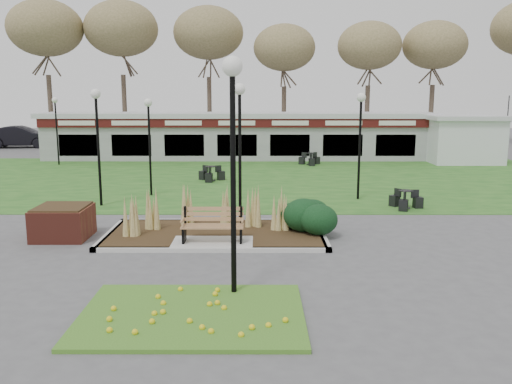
{
  "coord_description": "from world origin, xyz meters",
  "views": [
    {
      "loc": [
        1.22,
        -14.21,
        4.17
      ],
      "look_at": [
        1.19,
        2.0,
        1.17
      ],
      "focal_mm": 38.0,
      "sensor_mm": 36.0,
      "label": 1
    }
  ],
  "objects_px": {
    "lamp_post_mid_right": "(149,125)",
    "bistro_set_c": "(405,202)",
    "lamp_post_near_right": "(240,122)",
    "lamp_post_mid_left": "(97,121)",
    "patio_umbrella": "(506,132)",
    "service_hut": "(464,139)",
    "lamp_post_far_right": "(360,122)",
    "lamp_post_far_left": "(56,116)",
    "lamp_post_near_left": "(233,124)",
    "bistro_set_a": "(211,176)",
    "bistro_set_d": "(310,161)",
    "brick_planter": "(63,222)",
    "food_pavilion": "(238,136)",
    "car_black": "(21,137)",
    "park_bench": "(213,224)"
  },
  "relations": [
    {
      "from": "park_bench",
      "to": "bistro_set_c",
      "type": "xyz_separation_m",
      "value": [
        6.59,
        4.75,
        -0.35
      ]
    },
    {
      "from": "lamp_post_far_right",
      "to": "bistro_set_a",
      "type": "relative_size",
      "value": 3.21
    },
    {
      "from": "lamp_post_near_right",
      "to": "bistro_set_c",
      "type": "distance_m",
      "value": 6.88
    },
    {
      "from": "lamp_post_near_left",
      "to": "patio_umbrella",
      "type": "distance_m",
      "value": 26.42
    },
    {
      "from": "brick_planter",
      "to": "lamp_post_far_left",
      "type": "height_order",
      "value": "lamp_post_far_left"
    },
    {
      "from": "lamp_post_mid_left",
      "to": "lamp_post_far_left",
      "type": "xyz_separation_m",
      "value": [
        -5.73,
        11.52,
        -0.3
      ]
    },
    {
      "from": "lamp_post_near_right",
      "to": "lamp_post_mid_right",
      "type": "height_order",
      "value": "lamp_post_near_right"
    },
    {
      "from": "lamp_post_near_left",
      "to": "lamp_post_far_right",
      "type": "height_order",
      "value": "lamp_post_near_left"
    },
    {
      "from": "brick_planter",
      "to": "patio_umbrella",
      "type": "xyz_separation_m",
      "value": [
        20.4,
        17.0,
        1.34
      ]
    },
    {
      "from": "bistro_set_d",
      "to": "bistro_set_a",
      "type": "bearing_deg",
      "value": -132.36
    },
    {
      "from": "park_bench",
      "to": "lamp_post_far_left",
      "type": "bearing_deg",
      "value": 121.62
    },
    {
      "from": "food_pavilion",
      "to": "lamp_post_far_left",
      "type": "xyz_separation_m",
      "value": [
        -10.31,
        -2.96,
        1.35
      ]
    },
    {
      "from": "lamp_post_near_right",
      "to": "patio_umbrella",
      "type": "xyz_separation_m",
      "value": [
        15.34,
        14.8,
        -1.43
      ]
    },
    {
      "from": "food_pavilion",
      "to": "service_hut",
      "type": "bearing_deg",
      "value": -8.27
    },
    {
      "from": "lamp_post_near_left",
      "to": "bistro_set_a",
      "type": "relative_size",
      "value": 3.77
    },
    {
      "from": "lamp_post_near_right",
      "to": "bistro_set_a",
      "type": "height_order",
      "value": "lamp_post_near_right"
    },
    {
      "from": "lamp_post_near_right",
      "to": "patio_umbrella",
      "type": "height_order",
      "value": "lamp_post_near_right"
    },
    {
      "from": "lamp_post_near_left",
      "to": "bistro_set_a",
      "type": "distance_m",
      "value": 15.19
    },
    {
      "from": "lamp_post_far_left",
      "to": "bistro_set_a",
      "type": "relative_size",
      "value": 3.01
    },
    {
      "from": "lamp_post_far_right",
      "to": "bistro_set_d",
      "type": "xyz_separation_m",
      "value": [
        -0.91,
        10.25,
        -2.77
      ]
    },
    {
      "from": "lamp_post_near_left",
      "to": "food_pavilion",
      "type": "bearing_deg",
      "value": 91.81
    },
    {
      "from": "service_hut",
      "to": "car_black",
      "type": "bearing_deg",
      "value": 163.44
    },
    {
      "from": "brick_planter",
      "to": "lamp_post_mid_right",
      "type": "bearing_deg",
      "value": 78.87
    },
    {
      "from": "lamp_post_mid_right",
      "to": "bistro_set_a",
      "type": "distance_m",
      "value": 5.0
    },
    {
      "from": "lamp_post_mid_left",
      "to": "lamp_post_far_left",
      "type": "relative_size",
      "value": 1.1
    },
    {
      "from": "park_bench",
      "to": "lamp_post_far_left",
      "type": "xyz_separation_m",
      "value": [
        -10.31,
        16.75,
        2.24
      ]
    },
    {
      "from": "lamp_post_near_right",
      "to": "bistro_set_c",
      "type": "xyz_separation_m",
      "value": [
        5.93,
        1.8,
        -3.0
      ]
    },
    {
      "from": "park_bench",
      "to": "bistro_set_d",
      "type": "relative_size",
      "value": 1.33
    },
    {
      "from": "lamp_post_mid_right",
      "to": "bistro_set_c",
      "type": "bearing_deg",
      "value": -14.68
    },
    {
      "from": "lamp_post_near_left",
      "to": "lamp_post_far_left",
      "type": "relative_size",
      "value": 1.25
    },
    {
      "from": "lamp_post_mid_left",
      "to": "bistro_set_a",
      "type": "distance_m",
      "value": 7.36
    },
    {
      "from": "lamp_post_near_left",
      "to": "bistro_set_c",
      "type": "xyz_separation_m",
      "value": [
        5.85,
        8.5,
        -3.3
      ]
    },
    {
      "from": "park_bench",
      "to": "bistro_set_d",
      "type": "height_order",
      "value": "park_bench"
    },
    {
      "from": "brick_planter",
      "to": "service_hut",
      "type": "height_order",
      "value": "service_hut"
    },
    {
      "from": "brick_planter",
      "to": "bistro_set_c",
      "type": "relative_size",
      "value": 1.22
    },
    {
      "from": "lamp_post_near_right",
      "to": "lamp_post_far_left",
      "type": "height_order",
      "value": "lamp_post_near_right"
    },
    {
      "from": "bistro_set_a",
      "to": "bistro_set_d",
      "type": "height_order",
      "value": "bistro_set_a"
    },
    {
      "from": "lamp_post_near_right",
      "to": "lamp_post_far_left",
      "type": "relative_size",
      "value": 1.15
    },
    {
      "from": "food_pavilion",
      "to": "car_black",
      "type": "xyz_separation_m",
      "value": [
        -16.76,
        7.04,
        -0.66
      ]
    },
    {
      "from": "bistro_set_a",
      "to": "lamp_post_mid_right",
      "type": "bearing_deg",
      "value": -120.13
    },
    {
      "from": "lamp_post_mid_right",
      "to": "patio_umbrella",
      "type": "relative_size",
      "value": 1.37
    },
    {
      "from": "food_pavilion",
      "to": "bistro_set_c",
      "type": "height_order",
      "value": "food_pavilion"
    },
    {
      "from": "brick_planter",
      "to": "bistro_set_a",
      "type": "distance_m",
      "value": 10.79
    },
    {
      "from": "service_hut",
      "to": "lamp_post_near_left",
      "type": "relative_size",
      "value": 0.91
    },
    {
      "from": "service_hut",
      "to": "lamp_post_far_right",
      "type": "xyz_separation_m",
      "value": [
        -8.3,
        -11.25,
        1.57
      ]
    },
    {
      "from": "park_bench",
      "to": "service_hut",
      "type": "xyz_separation_m",
      "value": [
        13.5,
        17.75,
        0.86
      ]
    },
    {
      "from": "lamp_post_mid_left",
      "to": "lamp_post_mid_right",
      "type": "bearing_deg",
      "value": 54.55
    },
    {
      "from": "lamp_post_far_right",
      "to": "park_bench",
      "type": "bearing_deg",
      "value": -128.64
    },
    {
      "from": "lamp_post_near_right",
      "to": "lamp_post_mid_left",
      "type": "distance_m",
      "value": 5.72
    },
    {
      "from": "park_bench",
      "to": "food_pavilion",
      "type": "xyz_separation_m",
      "value": [
        0.0,
        19.71,
        0.89
      ]
    }
  ]
}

